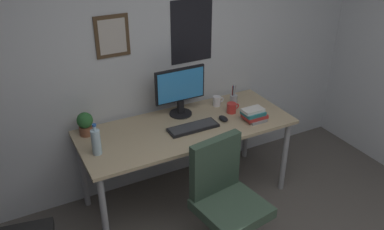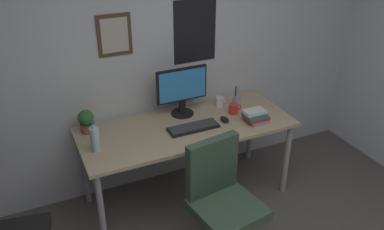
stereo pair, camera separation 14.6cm
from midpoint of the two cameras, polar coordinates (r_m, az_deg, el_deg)
wall_back at (r=3.57m, az=-6.42°, el=9.11°), size 4.40×0.10×2.60m
desk at (r=3.48m, az=-1.97°, el=-2.56°), size 1.82×0.74×0.75m
office_chair at (r=3.04m, az=3.23°, el=-11.19°), size 0.57×0.57×0.95m
monitor at (r=3.52m, az=-2.86°, el=3.55°), size 0.46×0.20×0.43m
keyboard at (r=3.39m, az=-1.08°, el=-1.76°), size 0.43×0.15×0.03m
computer_mouse at (r=3.52m, az=3.24°, el=-0.52°), size 0.06×0.11×0.04m
water_bottle at (r=3.12m, az=-14.59°, el=-3.63°), size 0.07×0.07×0.25m
coffee_mug_near at (r=3.76m, az=2.40°, el=1.95°), size 0.11×0.07×0.09m
coffee_mug_far at (r=3.65m, az=4.44°, el=0.99°), size 0.12×0.08×0.09m
potted_plant at (r=3.40m, az=-15.93°, el=-1.11°), size 0.13×0.13×0.20m
pen_cup at (r=3.79m, az=4.73°, el=2.20°), size 0.07×0.07×0.20m
book_stack_left at (r=3.53m, az=7.50°, el=0.05°), size 0.21×0.16×0.11m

